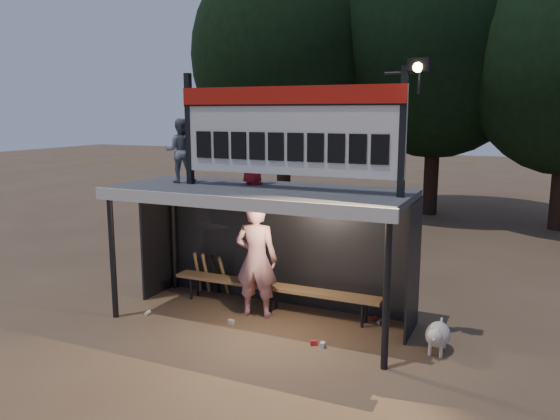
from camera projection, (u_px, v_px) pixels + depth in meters
The scene contains 12 objects.
ground at pixel (260, 320), 9.47m from camera, with size 80.00×80.00×0.00m, color brown.
player at pixel (256, 259), 9.52m from camera, with size 0.75×0.49×2.07m, color silver.
child_a at pixel (180, 151), 9.70m from camera, with size 0.55×0.43×1.14m, color slate.
child_b at pixel (252, 154), 9.45m from camera, with size 0.51×0.33×1.05m, color #AB1A21.
dugout_shelter at pixel (266, 214), 9.37m from camera, with size 5.10×2.08×2.32m.
scoreboard_assembly at pixel (290, 128), 8.65m from camera, with size 4.10×0.27×1.99m.
bench at pixel (273, 287), 9.89m from camera, with size 4.00×0.35×0.48m.
tree_left at pixel (284, 56), 19.09m from camera, with size 6.46×6.46×9.27m.
tree_mid at pixel (438, 34), 18.29m from camera, with size 7.22×7.22×10.36m.
dog at pixel (437, 335), 8.16m from camera, with size 0.36×0.81×0.49m.
bats at pixel (211, 274), 10.74m from camera, with size 0.68×0.35×0.84m.
litter at pixel (293, 327), 9.09m from camera, with size 3.97×1.54×0.08m.
Camera 1 is at (4.02, -8.04, 3.56)m, focal length 35.00 mm.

